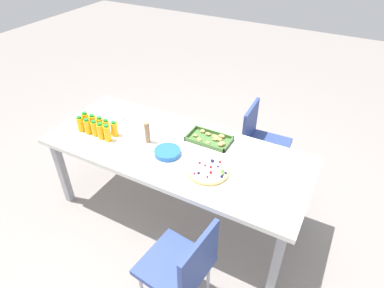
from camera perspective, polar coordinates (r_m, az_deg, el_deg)
name	(u,v)px	position (r m, az deg, el deg)	size (l,w,h in m)	color
ground_plane	(178,211)	(3.12, -2.51, -11.56)	(12.00, 12.00, 0.00)	gray
party_table	(175,155)	(2.67, -2.89, -1.85)	(2.14, 0.87, 0.73)	silver
chair_near_right	(183,266)	(2.17, -1.55, -20.30)	(0.44, 0.44, 0.83)	#33478C
chair_far_right	(260,140)	(3.19, 11.73, 0.76)	(0.41, 0.41, 0.83)	#33478C
juice_bottle_0	(80,124)	(2.95, -18.70, 3.29)	(0.06, 0.06, 0.14)	#FAAF14
juice_bottle_1	(88,127)	(2.90, -17.58, 2.90)	(0.06, 0.06, 0.14)	#FAAC14
juice_bottle_2	(95,128)	(2.86, -16.47, 2.59)	(0.06, 0.06, 0.14)	#F9AB14
juice_bottle_3	(101,131)	(2.80, -15.48, 2.16)	(0.06, 0.06, 0.15)	#FAAB14
juice_bottle_4	(107,133)	(2.76, -14.42, 1.82)	(0.06, 0.06, 0.15)	#F9AE14
juice_bottle_5	(86,120)	(2.99, -17.89, 3.99)	(0.06, 0.06, 0.14)	#FAAC14
juice_bottle_6	(93,122)	(2.94, -16.74, 3.63)	(0.06, 0.06, 0.14)	#F9AD14
juice_bottle_7	(100,125)	(2.89, -15.59, 3.24)	(0.06, 0.06, 0.14)	#F9AE14
juice_bottle_8	(106,127)	(2.85, -14.55, 2.88)	(0.05, 0.05, 0.14)	#FBAD14
juice_bottle_9	(114,129)	(2.81, -13.26, 2.55)	(0.06, 0.06, 0.14)	#F9AC14
fruit_pizza	(208,171)	(2.40, 2.86, -4.65)	(0.30, 0.30, 0.05)	tan
snack_tray	(210,139)	(2.71, 3.19, 0.89)	(0.36, 0.21, 0.04)	#477238
plate_stack	(167,152)	(2.56, -4.25, -1.43)	(0.21, 0.21, 0.04)	blue
napkin_stack	(115,118)	(3.06, -13.08, 4.42)	(0.15, 0.15, 0.02)	white
cardboard_tube	(147,132)	(2.67, -7.74, 1.99)	(0.04, 0.04, 0.18)	#9E7A56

